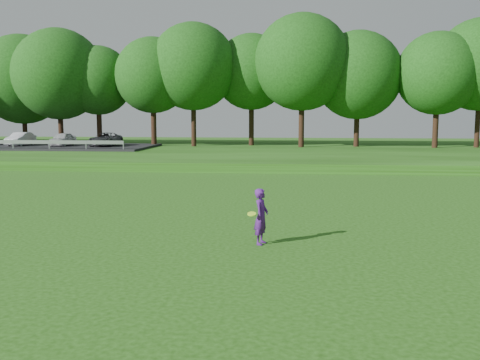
# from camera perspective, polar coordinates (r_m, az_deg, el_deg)

# --- Properties ---
(ground) EXTENTS (140.00, 140.00, 0.00)m
(ground) POSITION_cam_1_polar(r_m,az_deg,el_deg) (13.94, 2.23, -7.95)
(ground) COLOR #1C450D
(ground) RESTS_ON ground
(berm) EXTENTS (130.00, 30.00, 0.60)m
(berm) POSITION_cam_1_polar(r_m,az_deg,el_deg) (47.56, 4.80, 3.01)
(berm) COLOR #1C450D
(berm) RESTS_ON ground
(walking_path) EXTENTS (130.00, 1.60, 0.04)m
(walking_path) POSITION_cam_1_polar(r_m,az_deg,el_deg) (33.64, 4.36, 0.89)
(walking_path) COLOR gray
(walking_path) RESTS_ON ground
(treeline) EXTENTS (104.00, 7.00, 15.00)m
(treeline) POSITION_cam_1_polar(r_m,az_deg,el_deg) (51.64, 4.97, 11.99)
(treeline) COLOR #133C0D
(treeline) RESTS_ON berm
(parking_lot) EXTENTS (24.00, 9.00, 1.38)m
(parking_lot) POSITION_cam_1_polar(r_m,az_deg,el_deg) (52.45, -22.23, 3.69)
(parking_lot) COLOR black
(parking_lot) RESTS_ON berm
(woman) EXTENTS (0.61, 0.74, 1.56)m
(woman) POSITION_cam_1_polar(r_m,az_deg,el_deg) (14.87, 2.28, -3.91)
(woman) COLOR #4D1A75
(woman) RESTS_ON ground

